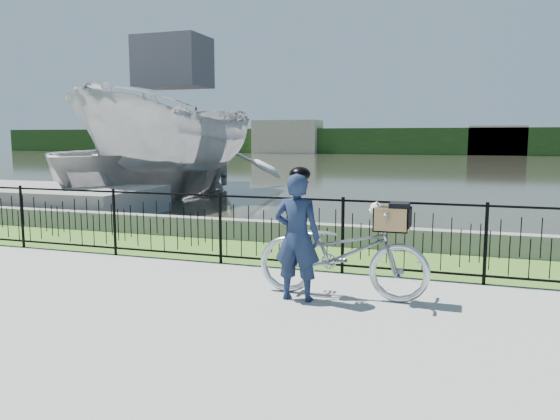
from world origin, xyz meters
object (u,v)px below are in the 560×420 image
(bicycle_rig, at_px, (343,252))
(boat_far, at_px, (144,159))
(boat_near, at_px, (175,142))
(cyclist, at_px, (297,235))

(bicycle_rig, relative_size, boat_far, 0.17)
(boat_near, relative_size, boat_far, 0.68)
(bicycle_rig, bearing_deg, cyclist, -149.45)
(boat_far, bearing_deg, boat_near, -26.69)
(bicycle_rig, height_order, cyclist, cyclist)
(bicycle_rig, bearing_deg, boat_far, 132.61)
(bicycle_rig, distance_m, cyclist, 0.65)
(boat_far, bearing_deg, bicycle_rig, -47.39)
(bicycle_rig, xyz_separation_m, boat_near, (-7.62, 9.31, 1.27))
(bicycle_rig, bearing_deg, boat_near, 129.31)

